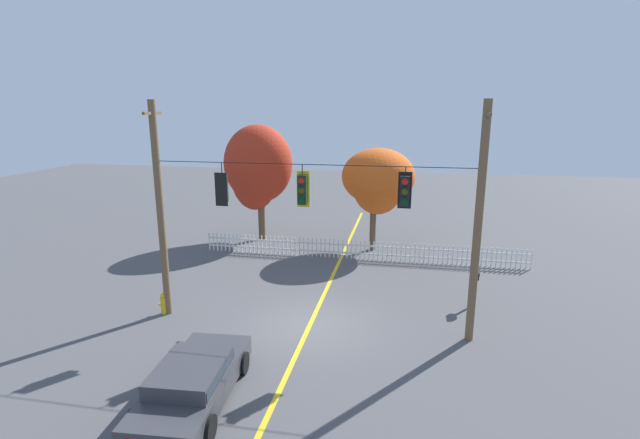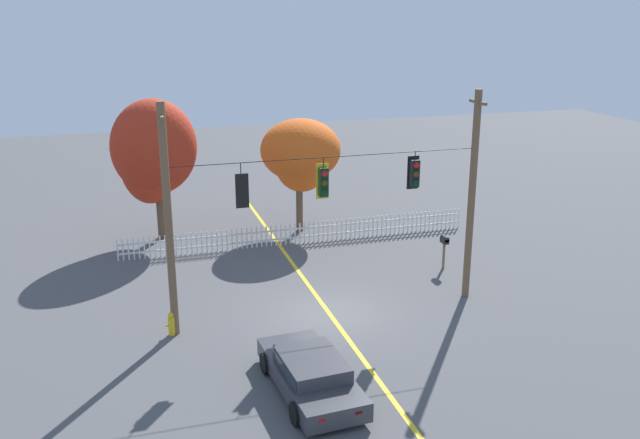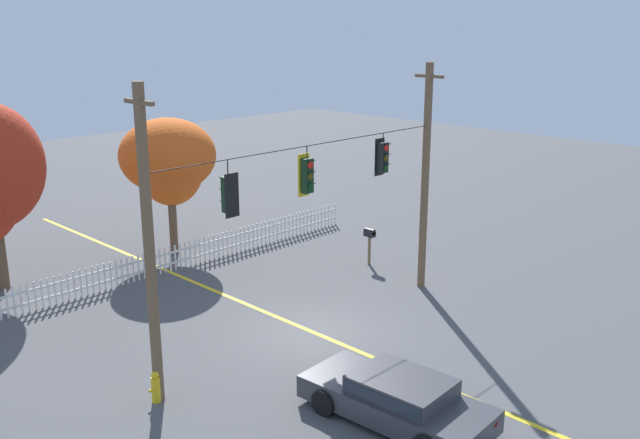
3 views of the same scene
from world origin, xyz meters
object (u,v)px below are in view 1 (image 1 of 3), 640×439
(traffic_signal_eastbound_side, at_px, (405,191))
(fire_hydrant, at_px, (164,304))
(autumn_maple_mid, at_px, (378,180))
(parked_car, at_px, (193,381))
(autumn_maple_near_fence, at_px, (257,167))
(roadside_mailbox, at_px, (475,277))
(traffic_signal_southbound_primary, at_px, (302,190))
(traffic_signal_northbound_primary, at_px, (223,189))

(traffic_signal_eastbound_side, xyz_separation_m, fire_hydrant, (-8.59, -0.09, -4.51))
(autumn_maple_mid, bearing_deg, parked_car, -104.28)
(autumn_maple_near_fence, xyz_separation_m, roadside_mailbox, (11.02, -7.38, -3.01))
(traffic_signal_southbound_primary, height_order, autumn_maple_mid, traffic_signal_southbound_primary)
(autumn_maple_mid, height_order, parked_car, autumn_maple_mid)
(autumn_maple_mid, bearing_deg, roadside_mailbox, -58.25)
(traffic_signal_eastbound_side, xyz_separation_m, autumn_maple_near_fence, (-8.25, 10.17, -0.73))
(autumn_maple_near_fence, bearing_deg, roadside_mailbox, -33.81)
(traffic_signal_northbound_primary, distance_m, autumn_maple_near_fence, 10.44)
(autumn_maple_mid, height_order, roadside_mailbox, autumn_maple_mid)
(traffic_signal_eastbound_side, bearing_deg, parked_car, -136.83)
(traffic_signal_northbound_primary, bearing_deg, autumn_maple_near_fence, 102.04)
(traffic_signal_southbound_primary, distance_m, autumn_maple_mid, 9.86)
(traffic_signal_eastbound_side, xyz_separation_m, autumn_maple_mid, (-1.47, 9.63, -1.16))
(traffic_signal_eastbound_side, relative_size, roadside_mailbox, 0.95)
(traffic_signal_southbound_primary, bearing_deg, traffic_signal_northbound_primary, -179.61)
(autumn_maple_mid, height_order, fire_hydrant, autumn_maple_mid)
(traffic_signal_southbound_primary, xyz_separation_m, fire_hydrant, (-5.28, -0.09, -4.44))
(autumn_maple_near_fence, distance_m, fire_hydrant, 10.94)
(traffic_signal_northbound_primary, bearing_deg, traffic_signal_eastbound_side, 0.18)
(traffic_signal_northbound_primary, xyz_separation_m, traffic_signal_eastbound_side, (6.08, 0.02, 0.13))
(autumn_maple_near_fence, xyz_separation_m, fire_hydrant, (-0.34, -10.26, -3.78))
(fire_hydrant, bearing_deg, autumn_maple_near_fence, 88.12)
(traffic_signal_southbound_primary, height_order, parked_car, traffic_signal_southbound_primary)
(traffic_signal_southbound_primary, height_order, fire_hydrant, traffic_signal_southbound_primary)
(traffic_signal_northbound_primary, height_order, fire_hydrant, traffic_signal_northbound_primary)
(parked_car, distance_m, fire_hydrant, 5.86)
(traffic_signal_southbound_primary, xyz_separation_m, autumn_maple_near_fence, (-4.95, 10.17, -0.66))
(roadside_mailbox, bearing_deg, traffic_signal_southbound_primary, -155.30)
(autumn_maple_mid, xyz_separation_m, parked_car, (-3.68, -14.46, -3.14))
(traffic_signal_southbound_primary, relative_size, traffic_signal_eastbound_side, 1.07)
(parked_car, bearing_deg, autumn_maple_mid, 75.72)
(traffic_signal_northbound_primary, xyz_separation_m, roadside_mailbox, (8.85, 2.81, -3.61))
(traffic_signal_northbound_primary, height_order, autumn_maple_near_fence, autumn_maple_near_fence)
(autumn_maple_mid, distance_m, parked_car, 15.24)
(autumn_maple_mid, bearing_deg, traffic_signal_northbound_primary, -115.57)
(autumn_maple_near_fence, relative_size, autumn_maple_mid, 1.21)
(traffic_signal_southbound_primary, bearing_deg, autumn_maple_mid, 79.18)
(parked_car, xyz_separation_m, roadside_mailbox, (7.91, 7.62, 0.56))
(traffic_signal_northbound_primary, height_order, autumn_maple_mid, traffic_signal_northbound_primary)
(fire_hydrant, distance_m, roadside_mailbox, 11.74)
(traffic_signal_northbound_primary, bearing_deg, fire_hydrant, -178.37)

